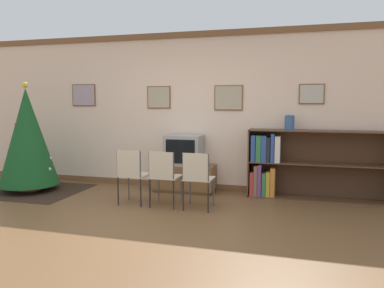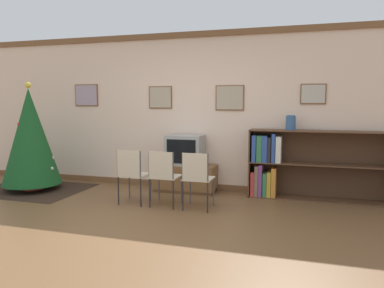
{
  "view_description": "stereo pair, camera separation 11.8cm",
  "coord_description": "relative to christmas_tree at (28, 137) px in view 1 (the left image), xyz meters",
  "views": [
    {
      "loc": [
        1.77,
        -3.93,
        1.52
      ],
      "look_at": [
        0.3,
        1.27,
        0.91
      ],
      "focal_mm": 35.0,
      "sensor_mm": 36.0,
      "label": 1
    },
    {
      "loc": [
        1.88,
        -3.9,
        1.52
      ],
      "look_at": [
        0.3,
        1.27,
        0.91
      ],
      "focal_mm": 35.0,
      "sensor_mm": 36.0,
      "label": 2
    }
  ],
  "objects": [
    {
      "name": "wall_back",
      "position": [
        2.63,
        0.96,
        0.43
      ],
      "size": [
        9.14,
        0.11,
        2.7
      ],
      "color": "beige",
      "rests_on": "ground_plane"
    },
    {
      "name": "area_rug",
      "position": [
        -0.0,
        -0.0,
        -0.92
      ],
      "size": [
        1.8,
        1.42,
        0.01
      ],
      "color": "#332319",
      "rests_on": "ground_plane"
    },
    {
      "name": "folding_chair_left",
      "position": [
        2.07,
        -0.34,
        -0.45
      ],
      "size": [
        0.4,
        0.4,
        0.82
      ],
      "color": "beige",
      "rests_on": "ground_plane"
    },
    {
      "name": "tv_console",
      "position": [
        2.57,
        0.67,
        -0.69
      ],
      "size": [
        1.04,
        0.46,
        0.46
      ],
      "color": "brown",
      "rests_on": "ground_plane"
    },
    {
      "name": "ground_plane",
      "position": [
        2.63,
        -1.38,
        -0.92
      ],
      "size": [
        24.0,
        24.0,
        0.0
      ],
      "primitive_type": "plane",
      "color": "brown"
    },
    {
      "name": "television",
      "position": [
        2.57,
        0.66,
        -0.21
      ],
      "size": [
        0.6,
        0.45,
        0.5
      ],
      "color": "#9E9E99",
      "rests_on": "tv_console"
    },
    {
      "name": "christmas_tree",
      "position": [
        0.0,
        0.0,
        0.0
      ],
      "size": [
        0.98,
        0.98,
        1.84
      ],
      "color": "maroon",
      "rests_on": "area_rug"
    },
    {
      "name": "bookshelf",
      "position": [
        4.34,
        0.73,
        -0.39
      ],
      "size": [
        2.19,
        0.36,
        1.08
      ],
      "color": "brown",
      "rests_on": "ground_plane"
    },
    {
      "name": "folding_chair_center",
      "position": [
        2.57,
        -0.34,
        -0.45
      ],
      "size": [
        0.4,
        0.4,
        0.82
      ],
      "color": "beige",
      "rests_on": "ground_plane"
    },
    {
      "name": "vase",
      "position": [
        4.28,
        0.72,
        0.28
      ],
      "size": [
        0.15,
        0.15,
        0.23
      ],
      "color": "#335684",
      "rests_on": "bookshelf"
    },
    {
      "name": "folding_chair_right",
      "position": [
        3.07,
        -0.34,
        -0.45
      ],
      "size": [
        0.4,
        0.4,
        0.82
      ],
      "color": "beige",
      "rests_on": "ground_plane"
    }
  ]
}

